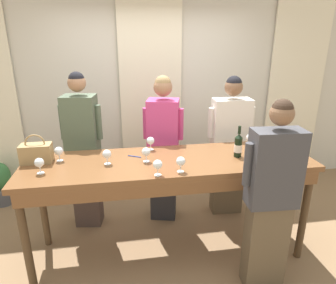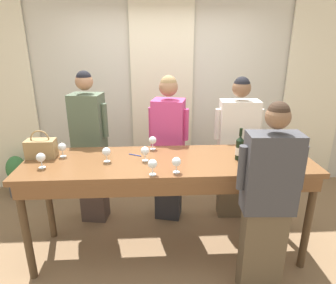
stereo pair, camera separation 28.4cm
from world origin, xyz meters
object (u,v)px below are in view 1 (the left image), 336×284
at_px(wine_glass_front_mid, 107,154).
at_px(wine_glass_center_mid, 181,162).
at_px(wine_glass_center_right, 150,141).
at_px(host_pouring, 271,198).
at_px(wine_glass_front_left, 158,165).
at_px(wine_glass_center_left, 146,152).
at_px(wine_glass_back_left, 250,138).
at_px(wine_glass_front_right, 39,163).
at_px(tasting_bar, 170,171).
at_px(guest_cream_sweater, 229,146).
at_px(guest_olive_jacket, 84,151).
at_px(wine_glass_back_mid, 59,152).
at_px(wine_bottle, 238,145).
at_px(potted_plant, 1,184).
at_px(guest_pink_top, 163,149).
at_px(handbag, 36,153).

xyz_separation_m(wine_glass_front_mid, wine_glass_center_mid, (0.62, -0.27, 0.00)).
distance_m(wine_glass_center_right, host_pouring, 1.27).
distance_m(wine_glass_front_left, wine_glass_center_right, 0.60).
xyz_separation_m(wine_glass_center_mid, wine_glass_center_right, (-0.20, 0.57, 0.00)).
height_order(wine_glass_center_left, wine_glass_back_left, same).
height_order(wine_glass_front_right, wine_glass_center_right, same).
relative_size(tasting_bar, wine_glass_front_right, 19.68).
distance_m(wine_glass_center_left, guest_cream_sweater, 1.27).
xyz_separation_m(wine_glass_front_mid, wine_glass_front_right, (-0.55, -0.11, 0.00)).
bearing_deg(wine_glass_center_left, tasting_bar, -3.70).
xyz_separation_m(guest_cream_sweater, host_pouring, (-0.09, -1.22, -0.01)).
bearing_deg(guest_olive_jacket, wine_glass_center_mid, -45.53).
height_order(wine_glass_back_mid, guest_olive_jacket, guest_olive_jacket).
xyz_separation_m(wine_bottle, wine_glass_center_mid, (-0.61, -0.25, -0.02)).
height_order(wine_glass_front_left, guest_olive_jacket, guest_olive_jacket).
bearing_deg(wine_bottle, wine_glass_front_left, -160.46).
bearing_deg(wine_glass_back_mid, potted_plant, 131.57).
relative_size(wine_glass_center_left, host_pouring, 0.08).
height_order(wine_glass_center_mid, wine_glass_back_left, same).
bearing_deg(guest_pink_top, wine_bottle, -47.04).
relative_size(wine_bottle, host_pouring, 0.18).
height_order(tasting_bar, wine_glass_front_right, wine_glass_front_right).
relative_size(wine_glass_center_mid, guest_pink_top, 0.08).
xyz_separation_m(tasting_bar, wine_glass_center_mid, (0.05, -0.26, 0.20)).
distance_m(wine_glass_front_mid, wine_glass_front_right, 0.57).
bearing_deg(guest_cream_sweater, wine_glass_center_mid, -130.47).
height_order(wine_glass_center_right, guest_pink_top, guest_pink_top).
relative_size(tasting_bar, wine_glass_center_right, 19.68).
distance_m(wine_bottle, guest_olive_jacket, 1.68).
distance_m(wine_bottle, guest_cream_sweater, 0.74).
height_order(wine_glass_back_mid, guest_pink_top, guest_pink_top).
bearing_deg(host_pouring, handbag, 160.24).
bearing_deg(wine_bottle, host_pouring, -80.64).
relative_size(wine_glass_back_mid, guest_pink_top, 0.08).
bearing_deg(wine_glass_back_left, wine_glass_front_right, -170.65).
xyz_separation_m(wine_glass_back_left, guest_pink_top, (-0.85, 0.43, -0.23)).
bearing_deg(wine_glass_front_right, wine_bottle, 2.93).
xyz_separation_m(wine_bottle, wine_glass_center_left, (-0.88, 0.01, -0.02)).
xyz_separation_m(wine_glass_front_mid, wine_glass_back_mid, (-0.44, 0.15, -0.00)).
xyz_separation_m(wine_glass_center_left, guest_olive_jacket, (-0.64, 0.66, -0.21)).
distance_m(handbag, wine_glass_front_right, 0.27).
xyz_separation_m(guest_pink_top, host_pouring, (0.72, -1.22, -0.03)).
xyz_separation_m(wine_bottle, guest_olive_jacket, (-1.52, 0.67, -0.22)).
height_order(handbag, wine_glass_front_mid, handbag).
distance_m(guest_olive_jacket, guest_pink_top, 0.90).
relative_size(wine_glass_center_mid, guest_olive_jacket, 0.08).
xyz_separation_m(guest_pink_top, guest_cream_sweater, (0.81, 0.00, -0.02)).
bearing_deg(wine_glass_back_left, wine_glass_front_left, -153.02).
bearing_deg(wine_glass_center_right, handbag, -171.92).
height_order(wine_glass_front_mid, wine_glass_back_mid, same).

